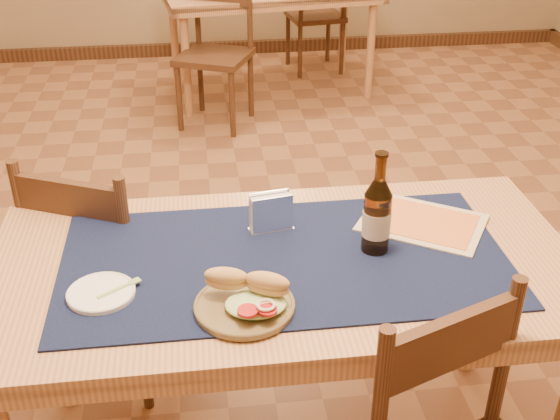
{
  "coord_description": "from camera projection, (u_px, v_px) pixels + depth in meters",
  "views": [
    {
      "loc": [
        -0.21,
        -2.36,
        1.81
      ],
      "look_at": [
        0.0,
        -0.7,
        0.85
      ],
      "focal_mm": 45.0,
      "sensor_mm": 36.0,
      "label": 1
    }
  ],
  "objects": [
    {
      "name": "main_table",
      "position": [
        285.0,
        285.0,
        1.94
      ],
      "size": [
        1.6,
        0.8,
        0.75
      ],
      "color": "tan",
      "rests_on": "ground"
    },
    {
      "name": "placemat",
      "position": [
        285.0,
        259.0,
        1.9
      ],
      "size": [
        1.2,
        0.6,
        0.01
      ],
      "primitive_type": "cube",
      "color": "#10183C",
      "rests_on": "main_table"
    },
    {
      "name": "baseboard",
      "position": [
        259.0,
        293.0,
        2.93
      ],
      "size": [
        6.0,
        7.0,
        0.1
      ],
      "color": "#482E19",
      "rests_on": "ground"
    },
    {
      "name": "back_table",
      "position": [
        271.0,
        0.0,
        4.79
      ],
      "size": [
        1.53,
        0.92,
        0.75
      ],
      "color": "tan",
      "rests_on": "ground"
    },
    {
      "name": "chair_main_far",
      "position": [
        107.0,
        265.0,
        2.37
      ],
      "size": [
        0.55,
        0.55,
        0.9
      ],
      "color": "#482E19",
      "rests_on": "ground"
    },
    {
      "name": "chair_back_near",
      "position": [
        216.0,
        51.0,
        4.44
      ],
      "size": [
        0.55,
        0.55,
        0.91
      ],
      "color": "#482E19",
      "rests_on": "ground"
    },
    {
      "name": "chair_back_far",
      "position": [
        317.0,
        14.0,
        5.34
      ],
      "size": [
        0.44,
        0.44,
        0.85
      ],
      "color": "#482E19",
      "rests_on": "ground"
    },
    {
      "name": "sandwich_plate",
      "position": [
        247.0,
        300.0,
        1.69
      ],
      "size": [
        0.25,
        0.25,
        0.09
      ],
      "color": "brown",
      "rests_on": "placemat"
    },
    {
      "name": "side_plate",
      "position": [
        101.0,
        292.0,
        1.75
      ],
      "size": [
        0.17,
        0.17,
        0.01
      ],
      "color": "white",
      "rests_on": "placemat"
    },
    {
      "name": "fork",
      "position": [
        123.0,
        287.0,
        1.76
      ],
      "size": [
        0.11,
        0.08,
        0.0
      ],
      "color": "#8FC36B",
      "rests_on": "side_plate"
    },
    {
      "name": "beer_bottle",
      "position": [
        377.0,
        215.0,
        1.88
      ],
      "size": [
        0.08,
        0.08,
        0.29
      ],
      "color": "#43260C",
      "rests_on": "placemat"
    },
    {
      "name": "napkin_holder",
      "position": [
        271.0,
        213.0,
        2.0
      ],
      "size": [
        0.13,
        0.07,
        0.11
      ],
      "color": "white",
      "rests_on": "placemat"
    },
    {
      "name": "menu_card",
      "position": [
        422.0,
        222.0,
        2.05
      ],
      "size": [
        0.42,
        0.4,
        0.01
      ],
      "color": "beige",
      "rests_on": "placemat"
    }
  ]
}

